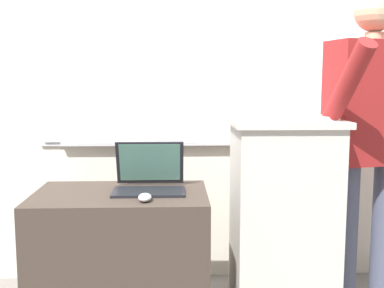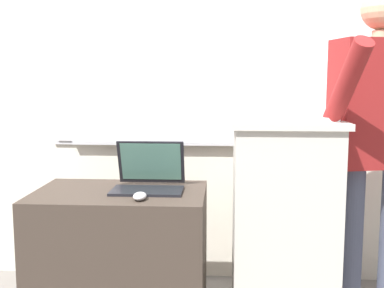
% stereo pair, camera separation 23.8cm
% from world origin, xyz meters
% --- Properties ---
extents(back_wall, '(6.40, 0.17, 2.80)m').
position_xyz_m(back_wall, '(0.00, 1.11, 1.40)').
color(back_wall, beige).
rests_on(back_wall, ground_plane).
extents(lectern_podium, '(0.53, 0.46, 1.05)m').
position_xyz_m(lectern_podium, '(0.40, 0.44, 0.53)').
color(lectern_podium, '#BCB7AD').
rests_on(lectern_podium, ground_plane).
extents(side_desk, '(0.83, 0.55, 0.70)m').
position_xyz_m(side_desk, '(-0.40, 0.40, 0.35)').
color(side_desk, '#382D26').
rests_on(side_desk, ground_plane).
extents(person_presenter, '(0.60, 0.61, 1.67)m').
position_xyz_m(person_presenter, '(0.85, 0.50, 0.97)').
color(person_presenter, '#474C60').
rests_on(person_presenter, ground_plane).
extents(laptop, '(0.34, 0.29, 0.24)m').
position_xyz_m(laptop, '(-0.26, 0.46, 0.77)').
color(laptop, black).
rests_on(laptop, side_desk).
extents(wireless_keyboard, '(0.43, 0.15, 0.02)m').
position_xyz_m(wireless_keyboard, '(0.41, 0.38, 1.06)').
color(wireless_keyboard, silver).
rests_on(wireless_keyboard, lectern_podium).
extents(computer_mouse_by_laptop, '(0.06, 0.10, 0.03)m').
position_xyz_m(computer_mouse_by_laptop, '(-0.27, 0.23, 0.71)').
color(computer_mouse_by_laptop, '#BCBCC1').
rests_on(computer_mouse_by_laptop, side_desk).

